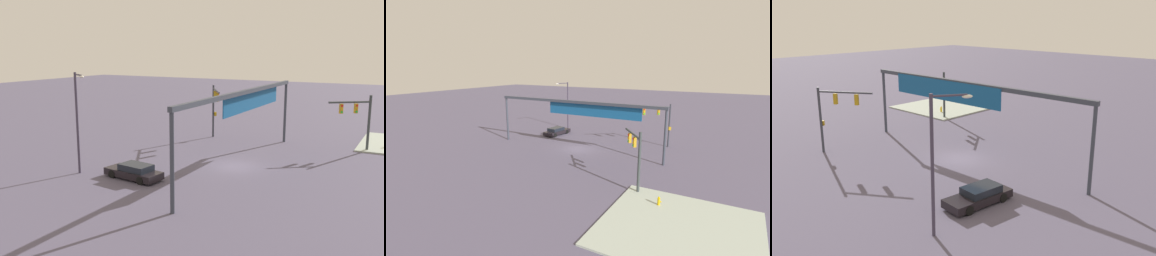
# 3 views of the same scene
# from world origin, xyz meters

# --- Properties ---
(ground_plane) EXTENTS (193.34, 193.34, 0.00)m
(ground_plane) POSITION_xyz_m (0.00, 0.00, 0.00)
(ground_plane) COLOR #544E66
(sidewalk_corner) EXTENTS (10.61, 10.55, 0.15)m
(sidewalk_corner) POSITION_xyz_m (15.94, -13.56, 0.07)
(sidewalk_corner) COLOR #A4B0A3
(sidewalk_corner) RESTS_ON ground
(traffic_signal_near_corner) EXTENTS (4.67, 2.90, 6.00)m
(traffic_signal_near_corner) POSITION_xyz_m (9.38, 6.50, 4.11)
(traffic_signal_near_corner) COLOR #343641
(traffic_signal_near_corner) RESTS_ON ground
(traffic_signal_opposite_side) EXTENTS (2.78, 3.66, 5.60)m
(traffic_signal_opposite_side) POSITION_xyz_m (10.95, -8.53, 3.66)
(traffic_signal_opposite_side) COLOR #333B3C
(traffic_signal_opposite_side) RESTS_ON ground
(streetlamp_curved_arm) EXTENTS (1.43, 2.11, 8.25)m
(streetlamp_curved_arm) POSITION_xyz_m (-8.10, 10.21, 4.76)
(streetlamp_curved_arm) COLOR #3C3549
(streetlamp_curved_arm) RESTS_ON ground
(overhead_sign_gantry) EXTENTS (23.91, 0.43, 6.71)m
(overhead_sign_gantry) POSITION_xyz_m (0.80, -0.76, 5.68)
(overhead_sign_gantry) COLOR #363C48
(overhead_sign_gantry) RESTS_ON ground
(sedan_car_approaching) EXTENTS (2.39, 5.00, 1.21)m
(sedan_car_approaching) POSITION_xyz_m (-7.09, 5.53, 0.58)
(sedan_car_approaching) COLOR black
(sedan_car_approaching) RESTS_ON ground
(fire_hydrant_on_curb) EXTENTS (0.33, 0.22, 0.71)m
(fire_hydrant_on_curb) POSITION_xyz_m (13.85, -11.00, 0.49)
(fire_hydrant_on_curb) COLOR gold
(fire_hydrant_on_curb) RESTS_ON sidewalk_corner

